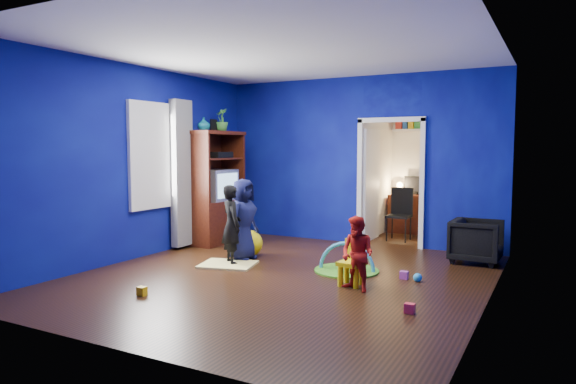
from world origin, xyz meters
The scene contains 33 objects.
floor centered at (0.00, 0.00, 0.00)m, with size 5.00×5.50×0.01m, color black.
ceiling centered at (0.00, 0.00, 2.90)m, with size 5.00×5.50×0.01m, color white.
wall_back centered at (0.00, 2.75, 1.45)m, with size 5.00×0.02×2.90m, color #090966.
wall_front centered at (0.00, -2.75, 1.45)m, with size 5.00×0.02×2.90m, color #090966.
wall_left centered at (-2.50, 0.00, 1.45)m, with size 0.02×5.50×2.90m, color #090966.
wall_right centered at (2.50, 0.00, 1.45)m, with size 0.02×5.50×2.90m, color #090966.
alcove centered at (0.60, 3.62, 1.25)m, with size 1.00×1.75×2.50m, color silver, non-canonical shape.
armchair centered at (2.10, 2.06, 0.32)m, with size 0.68×0.70×0.64m, color black.
child_black centered at (-0.99, 0.31, 0.57)m, with size 0.42×0.27×1.14m, color black.
child_navy centered at (-1.00, 0.63, 0.61)m, with size 0.59×0.39×1.21m, color #10173C.
toddler_red centered at (1.09, -0.16, 0.44)m, with size 0.43×0.33×0.88m, color red.
vase centered at (-2.21, 1.30, 2.07)m, with size 0.21×0.21×0.22m, color #0D5A68.
potted_plant centered at (-2.21, 1.82, 2.16)m, with size 0.23×0.23×0.41m, color #3B8631.
tv_armoire centered at (-2.21, 1.60, 0.98)m, with size 0.58×1.14×1.96m, color #3C190A.
crt_tv centered at (-2.17, 1.60, 1.02)m, with size 0.46×0.70×0.54m, color silver.
yellow_blanket centered at (-0.99, 0.21, 0.01)m, with size 0.75×0.60×0.03m, color #F2E07A.
hopper_ball centered at (-1.05, 0.88, 0.20)m, with size 0.41×0.41×0.41m, color yellow.
kid_chair centered at (0.94, 0.04, 0.25)m, with size 0.28×0.28×0.50m, color yellow.
play_mat centered at (0.63, 0.68, 0.01)m, with size 0.87×0.87×0.02m, color green.
toy_arch centered at (0.63, 0.68, 0.02)m, with size 0.78×0.78×0.05m, color #3F8CD8.
window_left centered at (-2.48, 0.35, 1.55)m, with size 0.03×0.95×1.55m, color white.
curtain centered at (-2.37, 0.90, 1.25)m, with size 0.14×0.42×2.40m, color slate.
doorway centered at (0.60, 2.75, 1.05)m, with size 1.16×0.10×2.10m, color white.
study_desk centered at (0.60, 4.26, 0.38)m, with size 0.88×0.44×0.75m, color #3D140A.
desk_monitor centered at (0.60, 4.38, 0.95)m, with size 0.40×0.05×0.32m, color black.
desk_lamp centered at (0.32, 4.32, 0.93)m, with size 0.14×0.14×0.14m, color #FFD88C.
folding_chair centered at (0.60, 3.30, 0.46)m, with size 0.40×0.40×0.92m, color black.
book_shelf centered at (0.60, 4.37, 2.02)m, with size 0.88×0.24×0.04m, color white.
toy_0 centered at (1.85, -0.68, 0.05)m, with size 0.10×0.08×0.10m, color #F6293D.
toy_1 centered at (1.61, 0.60, 0.06)m, with size 0.11×0.11×0.11m, color #2597D6.
toy_2 centered at (-1.00, -1.48, 0.05)m, with size 0.10×0.08×0.10m, color yellow.
toy_3 centered at (0.65, 0.45, 0.06)m, with size 0.11×0.11×0.11m, color green.
toy_4 centered at (1.43, 0.65, 0.05)m, with size 0.10×0.08×0.10m, color #C148B2.
Camera 1 is at (3.14, -5.72, 1.67)m, focal length 32.00 mm.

